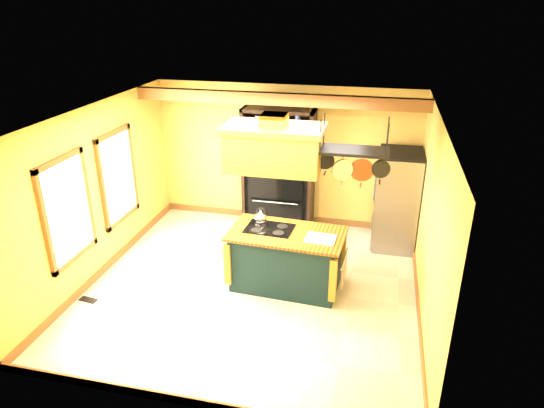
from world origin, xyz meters
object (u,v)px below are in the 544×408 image
at_px(pot_rack, 353,157).
at_px(refrigerator, 396,202).
at_px(hutch, 279,182).
at_px(range_hood, 274,146).
at_px(kitchen_island, 286,259).

height_order(pot_rack, refrigerator, pot_rack).
bearing_deg(pot_rack, hutch, 125.06).
bearing_deg(refrigerator, range_hood, -135.83).
relative_size(pot_rack, refrigerator, 0.59).
height_order(pot_rack, hutch, pot_rack).
relative_size(pot_rack, hutch, 0.44).
distance_m(pot_rack, refrigerator, 2.31).
relative_size(range_hood, hutch, 0.60).
distance_m(range_hood, pot_rack, 1.11).
bearing_deg(refrigerator, kitchen_island, -132.53).
height_order(kitchen_island, range_hood, range_hood).
bearing_deg(range_hood, refrigerator, 44.17).
relative_size(kitchen_island, hutch, 0.76).
bearing_deg(kitchen_island, refrigerator, 50.90).
height_order(refrigerator, hutch, hutch).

